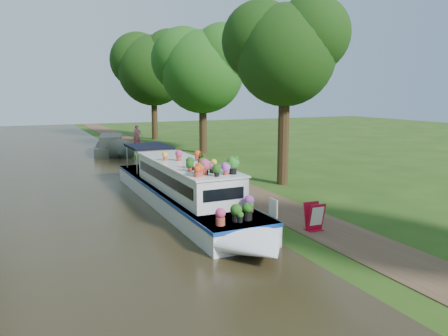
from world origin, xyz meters
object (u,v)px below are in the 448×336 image
plant_boat (186,189)px  second_boat (111,146)px  pedestrian_pink (137,136)px  sandwich_board (314,218)px

plant_boat → second_boat: bearing=88.4°
plant_boat → pedestrian_pink: (3.22, 20.44, 0.07)m
plant_boat → second_boat: 17.39m
second_boat → sandwich_board: 21.76m
plant_boat → pedestrian_pink: bearing=81.0°
pedestrian_pink → plant_boat: bearing=-86.4°
plant_boat → pedestrian_pink: 20.69m
plant_boat → second_boat: plant_boat is taller
sandwich_board → plant_boat: bearing=127.4°
plant_boat → pedestrian_pink: size_ratio=7.59×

